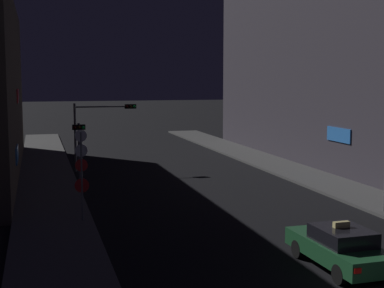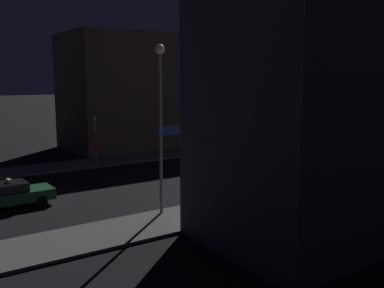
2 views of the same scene
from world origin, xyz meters
name	(u,v)px [view 2 (image 2 of 2)]	position (x,y,z in m)	size (l,w,h in m)	color
sidewalk_left	(209,149)	(-8.11, 25.69, 0.08)	(3.45, 55.37, 0.16)	#4C4C4C
sidewalk_right	(350,182)	(8.11, 25.69, 0.08)	(3.45, 55.37, 0.16)	#4C4C4C
building_facade_left	(192,90)	(-14.28, 27.82, 5.66)	(8.97, 27.70, 11.32)	#473D33
taxi	(11,194)	(0.99, 5.23, 0.74)	(1.91, 4.49, 1.62)	#1E512D
traffic_light_overhead	(251,117)	(-4.40, 27.75, 3.43)	(4.30, 0.42, 4.67)	slate
traffic_light_left_kerb	(210,127)	(-6.13, 24.30, 2.58)	(0.80, 0.42, 3.58)	slate
sign_pole_left	(95,137)	(-6.84, 13.42, 2.42)	(0.63, 0.10, 4.00)	slate
street_lamp_near_block	(160,103)	(6.97, 11.38, 5.91)	(0.51, 0.51, 8.64)	slate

